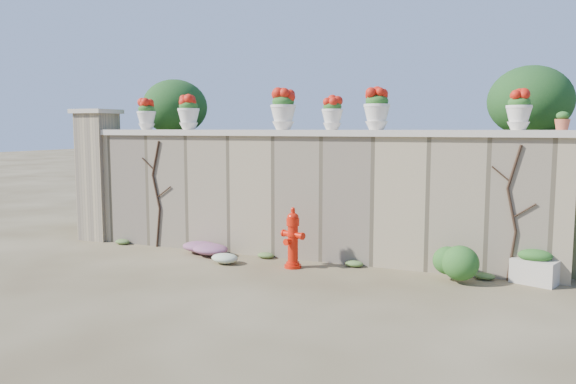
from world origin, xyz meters
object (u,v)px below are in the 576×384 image
at_px(fire_hydrant, 293,238).
at_px(urn_pot_0, 146,115).
at_px(planter_box, 534,268).
at_px(terracotta_pot, 562,122).

bearing_deg(fire_hydrant, urn_pot_0, -172.56).
height_order(fire_hydrant, planter_box, fire_hydrant).
distance_m(planter_box, terracotta_pot, 2.02).
height_order(fire_hydrant, urn_pot_0, urn_pot_0).
xyz_separation_m(planter_box, urn_pot_0, (-6.55, 0.25, 2.14)).
height_order(planter_box, urn_pot_0, urn_pot_0).
relative_size(planter_box, terracotta_pot, 2.70).
xyz_separation_m(fire_hydrant, planter_box, (3.39, 0.46, -0.24)).
distance_m(fire_hydrant, planter_box, 3.43).
bearing_deg(planter_box, terracotta_pot, 63.44).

